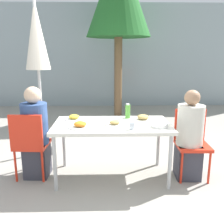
% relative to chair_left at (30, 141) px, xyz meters
% --- Properties ---
extents(ground_plane, '(24.00, 24.00, 0.00)m').
position_rel_chair_left_xyz_m(ground_plane, '(1.03, 0.02, -0.51)').
color(ground_plane, gray).
extents(building_facade, '(10.00, 0.20, 3.00)m').
position_rel_chair_left_xyz_m(building_facade, '(1.03, 4.70, 0.99)').
color(building_facade, '#89999E').
rests_on(building_facade, ground).
extents(dining_table, '(1.46, 0.78, 0.72)m').
position_rel_chair_left_xyz_m(dining_table, '(1.03, 0.02, 0.15)').
color(dining_table, silver).
rests_on(dining_table, ground).
extents(chair_left, '(0.42, 0.42, 0.87)m').
position_rel_chair_left_xyz_m(chair_left, '(0.00, 0.00, 0.00)').
color(chair_left, red).
rests_on(chair_left, ground).
extents(person_left, '(0.33, 0.33, 1.19)m').
position_rel_chair_left_xyz_m(person_left, '(0.05, 0.08, 0.05)').
color(person_left, '#383842').
rests_on(person_left, ground).
extents(chair_right, '(0.42, 0.42, 0.87)m').
position_rel_chair_left_xyz_m(chair_right, '(2.07, 0.06, 0.00)').
color(chair_right, red).
rests_on(chair_right, ground).
extents(person_right, '(0.33, 0.33, 1.15)m').
position_rel_chair_left_xyz_m(person_right, '(2.01, -0.02, 0.03)').
color(person_right, '#383842').
rests_on(person_right, ground).
extents(closed_umbrella, '(0.37, 0.37, 2.35)m').
position_rel_chair_left_xyz_m(closed_umbrella, '(-0.05, 0.85, 1.23)').
color(closed_umbrella, '#333333').
rests_on(closed_umbrella, ground).
extents(plate_0, '(0.28, 0.28, 0.08)m').
position_rel_chair_left_xyz_m(plate_0, '(1.45, 0.18, 0.24)').
color(plate_0, white).
rests_on(plate_0, dining_table).
extents(plate_1, '(0.23, 0.23, 0.06)m').
position_rel_chair_left_xyz_m(plate_1, '(1.07, -0.05, 0.23)').
color(plate_1, white).
rests_on(plate_1, dining_table).
extents(plate_2, '(0.27, 0.27, 0.07)m').
position_rel_chair_left_xyz_m(plate_2, '(0.65, -0.14, 0.24)').
color(plate_2, white).
rests_on(plate_2, dining_table).
extents(plate_3, '(0.25, 0.25, 0.07)m').
position_rel_chair_left_xyz_m(plate_3, '(0.53, 0.23, 0.24)').
color(plate_3, white).
rests_on(plate_3, dining_table).
extents(bottle, '(0.07, 0.07, 0.20)m').
position_rel_chair_left_xyz_m(bottle, '(1.25, 0.30, 0.31)').
color(bottle, '#51A338').
rests_on(bottle, dining_table).
extents(drinking_cup, '(0.07, 0.07, 0.08)m').
position_rel_chair_left_xyz_m(drinking_cup, '(1.26, -0.22, 0.25)').
color(drinking_cup, silver).
rests_on(drinking_cup, dining_table).
extents(salad_bowl, '(0.19, 0.19, 0.05)m').
position_rel_chair_left_xyz_m(salad_bowl, '(1.60, -0.14, 0.23)').
color(salad_bowl, white).
rests_on(salad_bowl, dining_table).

